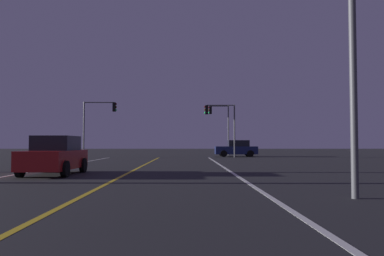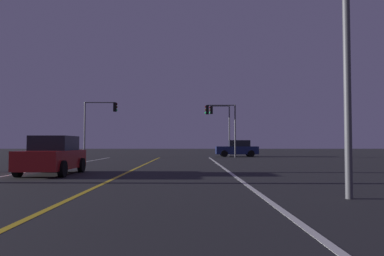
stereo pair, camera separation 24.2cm
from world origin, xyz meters
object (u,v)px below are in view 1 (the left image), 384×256
Objects in this scene: traffic_light_near_right at (220,118)px; street_lamp_right_near at (331,2)px; car_oncoming at (55,156)px; car_crossing_side at (237,149)px; traffic_light_far_right at (219,119)px; traffic_light_near_left at (100,116)px.

street_lamp_right_near reaches higher than traffic_light_near_right.
traffic_light_near_right is at bearing 156.45° from car_oncoming.
traffic_light_far_right reaches higher than car_crossing_side.
car_crossing_side is 0.83× the size of traffic_light_near_right.
traffic_light_far_right reaches higher than traffic_light_near_right.
street_lamp_right_near reaches higher than traffic_light_near_left.
traffic_light_near_left reaches higher than car_crossing_side.
car_crossing_side is 30.50m from street_lamp_right_near.
traffic_light_far_right is at bearing 24.27° from traffic_light_near_left.
traffic_light_near_right is (-1.91, -2.00, 3.04)m from car_crossing_side.
traffic_light_near_left is (-13.69, -2.00, 3.23)m from car_crossing_side.
traffic_light_near_left is at bearing 0.00° from traffic_light_near_right.
traffic_light_far_right is (12.20, 5.50, 0.08)m from traffic_light_near_left.
traffic_light_near_left is (-11.78, -0.00, 0.19)m from traffic_light_near_right.
car_crossing_side is 0.76× the size of traffic_light_far_right.
traffic_light_near_left is at bearing 8.32° from car_crossing_side.
street_lamp_right_near is (0.40, -28.18, 1.08)m from traffic_light_near_right.
traffic_light_far_right reaches higher than car_oncoming.
street_lamp_right_near is at bearing 87.14° from car_crossing_side.
traffic_light_near_left is 0.97× the size of traffic_light_far_right.
traffic_light_far_right is (-1.49, 3.50, 3.31)m from car_crossing_side.
street_lamp_right_near is (-1.51, -30.18, 4.12)m from car_crossing_side.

